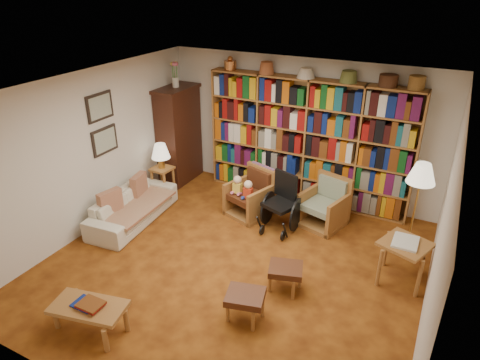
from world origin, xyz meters
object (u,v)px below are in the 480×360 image
Objects in this scene: floor_lamp at (421,177)px; side_table_lamp at (163,176)px; footstool_a at (286,271)px; coffee_table at (89,309)px; armchair_leather at (251,195)px; sofa at (133,207)px; armchair_sage at (325,206)px; side_table_papers at (405,249)px; wheelchair at (282,204)px; footstool_b at (245,298)px.

side_table_lamp is at bearing -178.72° from floor_lamp.
side_table_lamp is at bearing 154.30° from footstool_a.
floor_lamp is at bearing 46.56° from coffee_table.
footstool_a is at bearing -25.70° from side_table_lamp.
armchair_leather is at bearing 128.17° from footstool_a.
sofa is 2.11× the size of armchair_sage.
floor_lamp is at bearing -80.57° from sofa.
floor_lamp is 2.24m from footstool_a.
sofa is at bearing -174.46° from side_table_papers.
wheelchair is 1.77× the size of footstool_a.
armchair_sage is 0.56× the size of floor_lamp.
armchair_sage is at bearing 8.16° from side_table_lamp.
side_table_lamp reaches higher than coffee_table.
armchair_sage is 0.90× the size of coffee_table.
sofa is at bearing -157.19° from wheelchair.
footstool_a is (1.27, -1.61, -0.04)m from armchair_leather.
armchair_sage is (2.84, 1.40, 0.05)m from sofa.
armchair_sage is at bearing 64.51° from coffee_table.
wheelchair reaches higher than footstool_b.
armchair_leather is 2.54m from footstool_b.
floor_lamp is at bearing 1.28° from side_table_lamp.
side_table_lamp is at bearing 0.99° from sofa.
coffee_table is (-1.11, -3.09, -0.11)m from wheelchair.
sofa is 3.33× the size of footstool_b.
wheelchair reaches higher than coffee_table.
floor_lamp reaches higher than side_table_lamp.
floor_lamp is at bearing 3.50° from wheelchair.
footstool_b is (1.04, -2.32, -0.03)m from armchair_leather.
coffee_table is (1.16, -2.14, 0.05)m from sofa.
floor_lamp is 1.59× the size of coffee_table.
coffee_table reaches higher than footstool_a.
armchair_sage is (1.22, 0.25, -0.03)m from armchair_leather.
footstool_a is at bearing -51.83° from armchair_leather.
wheelchair reaches higher than side_table_papers.
footstool_b is at bearing -118.68° from sofa.
wheelchair is 3.29m from coffee_table.
floor_lamp is at bearing -1.63° from armchair_leather.
wheelchair is (-0.58, -0.44, 0.11)m from armchair_sage.
armchair_leather is at bearing 81.82° from coffee_table.
footstool_a is 0.56× the size of coffee_table.
floor_lamp is 2.80× the size of footstool_b.
armchair_leather is (1.63, 1.14, 0.08)m from sofa.
footstool_b is at bearing -79.20° from wheelchair.
sofa is 0.99m from side_table_lamp.
side_table_lamp reaches higher than sofa.
floor_lamp is 4.53m from coffee_table.
coffee_table is (-0.47, -3.29, -0.03)m from armchair_leather.
armchair_leather is at bearing 114.13° from footstool_b.
side_table_lamp is 2.36m from wheelchair.
wheelchair is 2.01m from side_table_papers.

